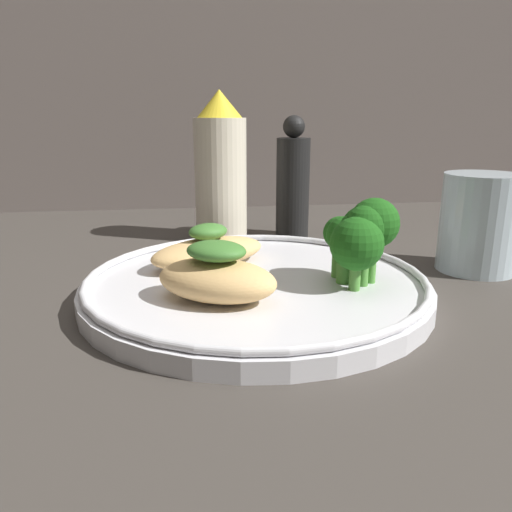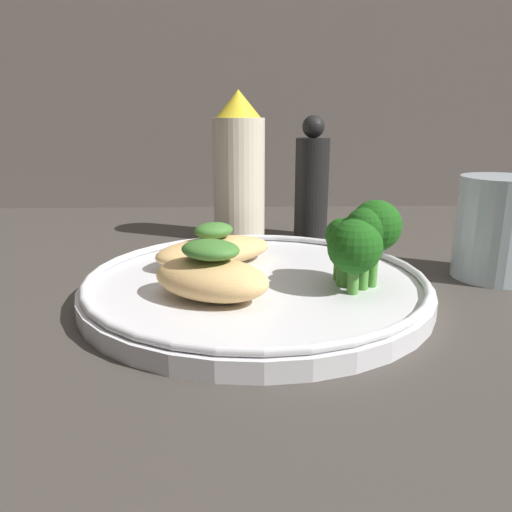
{
  "view_description": "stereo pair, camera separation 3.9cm",
  "coord_description": "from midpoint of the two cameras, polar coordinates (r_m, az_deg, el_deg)",
  "views": [
    {
      "loc": [
        -5.11,
        -37.26,
        14.08
      ],
      "look_at": [
        0.0,
        0.0,
        3.4
      ],
      "focal_mm": 35.0,
      "sensor_mm": 36.0,
      "label": 1
    },
    {
      "loc": [
        -1.22,
        -37.59,
        14.08
      ],
      "look_at": [
        0.0,
        0.0,
        3.4
      ],
      "focal_mm": 35.0,
      "sensor_mm": 36.0,
      "label": 2
    }
  ],
  "objects": [
    {
      "name": "pepper_grinder",
      "position": [
        0.59,
        8.29,
        8.18
      ],
      "size": [
        3.9,
        3.9,
        14.05
      ],
      "color": "black",
      "rests_on": "ground_plane"
    },
    {
      "name": "broccoli_bunch",
      "position": [
        0.38,
        14.78,
        2.17
      ],
      "size": [
        5.75,
        6.44,
        6.68
      ],
      "color": "#4C8E38",
      "rests_on": "plate"
    },
    {
      "name": "plate",
      "position": [
        0.4,
        2.81,
        -3.38
      ],
      "size": [
        27.37,
        27.37,
        2.0
      ],
      "color": "silver",
      "rests_on": "ground_plane"
    },
    {
      "name": "ground_plane",
      "position": [
        0.4,
        2.79,
        -5.38
      ],
      "size": [
        180.0,
        180.0,
        1.0
      ],
      "primitive_type": "cube",
      "color": "#3D3833"
    },
    {
      "name": "grilled_meat_front",
      "position": [
        0.35,
        -2.01,
        -2.24
      ],
      "size": [
        10.26,
        8.88,
        4.27
      ],
      "color": "tan",
      "rests_on": "plate"
    },
    {
      "name": "sauce_bottle",
      "position": [
        0.58,
        -0.02,
        9.87
      ],
      "size": [
        5.95,
        5.95,
        16.78
      ],
      "color": "beige",
      "rests_on": "ground_plane"
    },
    {
      "name": "drinking_glass",
      "position": [
        0.49,
        27.98,
        2.8
      ],
      "size": [
        7.07,
        7.07,
        9.0
      ],
      "color": "silver",
      "rests_on": "ground_plane"
    },
    {
      "name": "grilled_meat_middle",
      "position": [
        0.44,
        -2.26,
        0.76
      ],
      "size": [
        11.88,
        9.65,
        3.7
      ],
      "color": "tan",
      "rests_on": "plate"
    }
  ]
}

